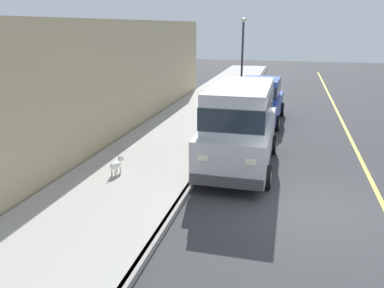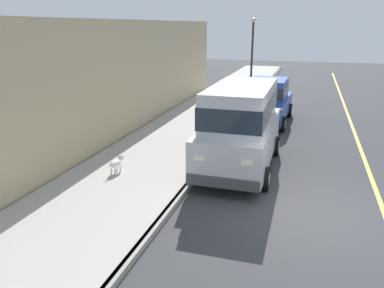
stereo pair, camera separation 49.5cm
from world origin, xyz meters
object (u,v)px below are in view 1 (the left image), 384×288
object	(u,v)px
car_silver_van	(240,123)
car_blue_sedan	(260,100)
dog_white	(117,164)
fire_hydrant	(205,133)
street_lamp	(243,49)

from	to	relation	value
car_silver_van	car_blue_sedan	xyz separation A→B (m)	(0.11, 6.05, -0.41)
dog_white	fire_hydrant	world-z (taller)	fire_hydrant
car_silver_van	dog_white	distance (m)	3.80
car_silver_van	car_blue_sedan	size ratio (longest dim) A/B	1.05
car_blue_sedan	fire_hydrant	size ratio (longest dim) A/B	6.43
car_silver_van	car_blue_sedan	bearing A→B (deg)	88.99
car_silver_van	dog_white	xyz separation A→B (m)	(-3.21, -1.79, -0.97)
car_blue_sedan	street_lamp	xyz separation A→B (m)	(-1.48, 5.02, 1.92)
dog_white	fire_hydrant	distance (m)	3.98
dog_white	street_lamp	world-z (taller)	street_lamp
fire_hydrant	street_lamp	xyz separation A→B (m)	(0.10, 9.29, 2.43)
dog_white	fire_hydrant	xyz separation A→B (m)	(1.74, 3.58, 0.05)
car_silver_van	street_lamp	size ratio (longest dim) A/B	1.11
fire_hydrant	street_lamp	bearing A→B (deg)	89.38
dog_white	street_lamp	xyz separation A→B (m)	(1.84, 12.86, 2.48)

